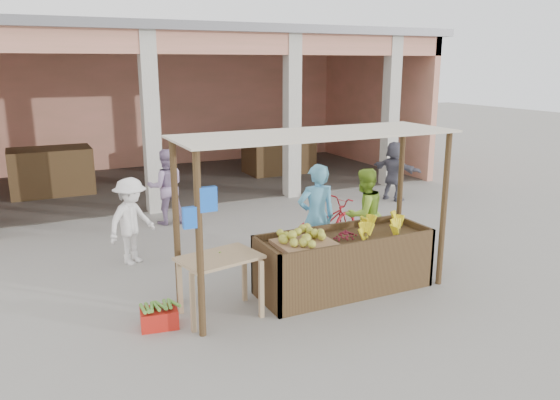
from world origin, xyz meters
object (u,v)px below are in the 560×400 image
vendor_green (364,212)px  motorcycle (326,222)px  fruit_stall (344,264)px  side_table (220,266)px  vendor_blue (316,214)px  red_crate (159,318)px

vendor_green → motorcycle: bearing=-85.9°
fruit_stall → motorcycle: 2.12m
vendor_green → side_table: bearing=10.3°
side_table → vendor_blue: (1.99, 0.92, 0.24)m
fruit_stall → vendor_green: 1.53m
fruit_stall → vendor_green: (1.04, 1.03, 0.44)m
vendor_green → motorcycle: size_ratio=1.00×
vendor_blue → vendor_green: 1.02m
red_crate → vendor_blue: 3.07m
vendor_blue → vendor_green: vendor_blue is taller
red_crate → vendor_green: vendor_green is taller
side_table → vendor_blue: vendor_blue is taller
red_crate → side_table: bearing=7.1°
vendor_green → vendor_blue: bearing=-2.1°
red_crate → vendor_green: 4.02m
vendor_blue → vendor_green: bearing=-165.6°
vendor_blue → red_crate: bearing=25.2°
vendor_blue → motorcycle: 1.40m
fruit_stall → red_crate: bearing=179.7°
red_crate → fruit_stall: bearing=8.7°
fruit_stall → motorcycle: (0.83, 1.95, 0.04)m
side_table → vendor_green: bearing=7.6°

